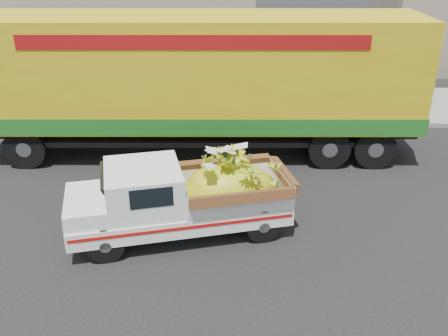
{
  "coord_description": "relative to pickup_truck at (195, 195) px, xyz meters",
  "views": [
    {
      "loc": [
        0.7,
        -8.19,
        5.65
      ],
      "look_at": [
        0.25,
        1.54,
        1.08
      ],
      "focal_mm": 40.0,
      "sensor_mm": 36.0,
      "label": 1
    }
  ],
  "objects": [
    {
      "name": "curb",
      "position": [
        0.3,
        6.6,
        -0.76
      ],
      "size": [
        60.0,
        0.25,
        0.15
      ],
      "primitive_type": "cube",
      "color": "gray",
      "rests_on": "ground"
    },
    {
      "name": "sidewalk",
      "position": [
        0.3,
        8.7,
        -0.76
      ],
      "size": [
        60.0,
        4.0,
        0.14
      ],
      "primitive_type": "cube",
      "color": "gray",
      "rests_on": "ground"
    },
    {
      "name": "building_left",
      "position": [
        -7.7,
        14.6,
        1.67
      ],
      "size": [
        18.0,
        6.0,
        5.0
      ],
      "primitive_type": "cube",
      "color": "gray",
      "rests_on": "ground"
    },
    {
      "name": "ground",
      "position": [
        0.3,
        -0.73,
        -0.83
      ],
      "size": [
        100.0,
        100.0,
        0.0
      ],
      "primitive_type": "plane",
      "color": "black",
      "rests_on": "ground"
    },
    {
      "name": "semi_trailer",
      "position": [
        -0.31,
        4.15,
        1.29
      ],
      "size": [
        12.03,
        3.04,
        3.8
      ],
      "rotation": [
        0.0,
        0.0,
        0.04
      ],
      "color": "black",
      "rests_on": "ground"
    },
    {
      "name": "pickup_truck",
      "position": [
        0.0,
        0.0,
        0.0
      ],
      "size": [
        4.68,
        2.73,
        1.55
      ],
      "rotation": [
        0.0,
        0.0,
        0.27
      ],
      "color": "black",
      "rests_on": "ground"
    }
  ]
}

